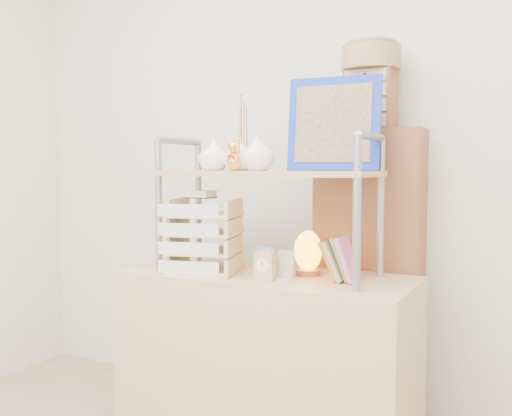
{
  "coord_description": "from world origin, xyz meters",
  "views": [
    {
      "loc": [
        1.04,
        -0.86,
        1.19
      ],
      "look_at": [
        -0.05,
        1.2,
        1.02
      ],
      "focal_mm": 40.0,
      "sensor_mm": 36.0,
      "label": 1
    }
  ],
  "objects": [
    {
      "name": "desk_clock",
      "position": [
        0.06,
        1.07,
        0.81
      ],
      "size": [
        0.08,
        0.04,
        0.11
      ],
      "color": "tan",
      "rests_on": "desk"
    },
    {
      "name": "woven_basket",
      "position": [
        0.32,
        1.55,
        1.65
      ],
      "size": [
        0.25,
        0.25,
        0.1
      ],
      "primitive_type": "cylinder",
      "color": "olive",
      "rests_on": "drawer_chest"
    },
    {
      "name": "salt_lamp",
      "position": [
        0.16,
        1.25,
        0.84
      ],
      "size": [
        0.12,
        0.11,
        0.18
      ],
      "color": "brown",
      "rests_on": "desk"
    },
    {
      "name": "hutch",
      "position": [
        0.0,
        1.22,
        1.19
      ],
      "size": [
        0.9,
        0.34,
        0.8
      ],
      "color": "gray",
      "rests_on": "desk"
    },
    {
      "name": "desk",
      "position": [
        0.0,
        1.2,
        0.38
      ],
      "size": [
        1.2,
        0.5,
        0.75
      ],
      "primitive_type": "cube",
      "color": "tan",
      "rests_on": "ground"
    },
    {
      "name": "drawer_chest",
      "position": [
        0.32,
        1.55,
        1.48
      ],
      "size": [
        0.2,
        0.16,
        0.25
      ],
      "color": "brown",
      "rests_on": "cabinet"
    },
    {
      "name": "letter_tray",
      "position": [
        -0.26,
        1.13,
        0.89
      ],
      "size": [
        0.34,
        0.33,
        0.34
      ],
      "color": "tan",
      "rests_on": "desk"
    },
    {
      "name": "cabinet",
      "position": [
        0.32,
        1.57,
        0.68
      ],
      "size": [
        0.46,
        0.26,
        1.35
      ],
      "primitive_type": "cube",
      "rotation": [
        0.0,
        0.0,
        0.05
      ],
      "color": "brown",
      "rests_on": "ground"
    },
    {
      "name": "postcard_stand",
      "position": [
        0.07,
        1.13,
        0.78
      ],
      "size": [
        0.17,
        0.08,
        0.12
      ],
      "color": "white",
      "rests_on": "desk"
    }
  ]
}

